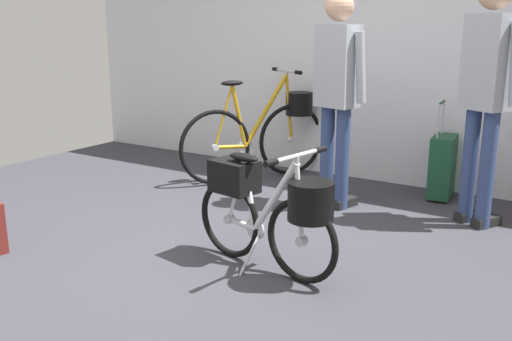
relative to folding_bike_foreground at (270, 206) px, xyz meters
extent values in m
plane|color=#38383F|center=(-0.36, -0.13, -0.41)|extent=(6.76, 6.76, 0.00)
cube|color=silver|center=(-0.36, 2.37, 0.97)|extent=(6.76, 0.10, 2.77)
torus|color=black|center=(0.24, -0.04, -0.16)|extent=(0.50, 0.12, 0.50)
cylinder|color=#B7B7BC|center=(0.24, -0.04, -0.16)|extent=(0.07, 0.06, 0.06)
torus|color=black|center=(-0.33, 0.06, -0.16)|extent=(0.50, 0.12, 0.50)
cylinder|color=#B7B7BC|center=(-0.33, 0.06, -0.16)|extent=(0.07, 0.06, 0.06)
cylinder|color=silver|center=(-0.22, 0.04, -0.16)|extent=(0.23, 0.07, 0.05)
cylinder|color=silver|center=(0.04, -0.01, 0.06)|extent=(0.35, 0.10, 0.49)
cylinder|color=silver|center=(-0.16, 0.03, 0.04)|extent=(0.13, 0.06, 0.42)
cylinder|color=silver|center=(-0.22, 0.04, -0.16)|extent=(0.22, 0.06, 0.04)
cylinder|color=silver|center=(0.22, -0.04, 0.07)|extent=(0.08, 0.04, 0.46)
cylinder|color=silver|center=(-0.27, 0.04, 0.04)|extent=(0.15, 0.05, 0.41)
ellipsoid|color=black|center=(-0.21, 0.03, 0.26)|extent=(0.23, 0.12, 0.05)
cylinder|color=#B7B7BC|center=(0.19, -0.03, 0.31)|extent=(0.03, 0.03, 0.04)
cylinder|color=#B7B7BC|center=(0.19, -0.03, 0.33)|extent=(0.10, 0.44, 0.03)
cylinder|color=black|center=(0.16, -0.25, 0.33)|extent=(0.05, 0.09, 0.04)
cylinder|color=black|center=(0.23, 0.18, 0.33)|extent=(0.05, 0.09, 0.04)
cylinder|color=#B7B7BC|center=(-0.11, 0.02, -0.17)|extent=(0.14, 0.04, 0.14)
cylinder|color=#B7B7BC|center=(-0.09, -0.08, -0.30)|extent=(0.05, 0.19, 0.24)
cylinder|color=black|center=(0.30, -0.05, 0.09)|extent=(0.30, 0.30, 0.22)
cube|color=black|center=(-0.29, 0.05, 0.13)|extent=(0.31, 0.24, 0.20)
torus|color=black|center=(-1.02, 2.08, -0.06)|extent=(0.40, 0.62, 0.70)
cylinder|color=#B7B7BC|center=(-1.02, 2.08, -0.06)|extent=(0.07, 0.08, 0.06)
torus|color=black|center=(-1.43, 1.39, -0.06)|extent=(0.40, 0.62, 0.70)
cylinder|color=#B7B7BC|center=(-1.43, 1.39, -0.06)|extent=(0.07, 0.08, 0.06)
cylinder|color=#BF8C14|center=(-1.35, 1.52, -0.07)|extent=(0.19, 0.28, 0.05)
cylinder|color=#BF8C14|center=(-1.16, 1.84, 0.25)|extent=(0.28, 0.43, 0.67)
cylinder|color=#BF8C14|center=(-1.31, 1.60, 0.21)|extent=(0.12, 0.16, 0.59)
cylinder|color=#BF8C14|center=(-1.35, 1.52, -0.07)|extent=(0.18, 0.28, 0.04)
cylinder|color=#BF8C14|center=(-1.03, 2.05, 0.26)|extent=(0.07, 0.09, 0.63)
cylinder|color=#BF8C14|center=(-1.39, 1.47, 0.22)|extent=(0.12, 0.18, 0.57)
ellipsoid|color=black|center=(-1.34, 1.54, 0.52)|extent=(0.19, 0.23, 0.05)
cylinder|color=#B7B7BC|center=(-1.05, 2.02, 0.59)|extent=(0.03, 0.03, 0.04)
cylinder|color=#B7B7BC|center=(-1.05, 2.02, 0.61)|extent=(0.39, 0.25, 0.03)
cylinder|color=black|center=(-0.86, 1.91, 0.61)|extent=(0.10, 0.08, 0.04)
cylinder|color=black|center=(-1.24, 2.14, 0.61)|extent=(0.10, 0.08, 0.04)
cylinder|color=#B7B7BC|center=(-1.27, 1.65, -0.08)|extent=(0.09, 0.13, 0.14)
cylinder|color=#B7B7BC|center=(-1.17, 1.65, -0.25)|extent=(0.17, 0.11, 0.32)
cylinder|color=black|center=(-0.97, 2.15, 0.29)|extent=(0.36, 0.36, 0.22)
cylinder|color=navy|center=(-0.15, 1.35, 0.00)|extent=(0.11, 0.11, 0.82)
cube|color=black|center=(-0.13, 1.40, -0.38)|extent=(0.15, 0.26, 0.07)
cylinder|color=navy|center=(-0.30, 1.40, 0.00)|extent=(0.11, 0.11, 0.82)
cube|color=black|center=(-0.29, 1.44, -0.38)|extent=(0.15, 0.26, 0.07)
cube|color=#999EA8|center=(-0.23, 1.37, 0.72)|extent=(0.36, 0.28, 0.63)
cylinder|color=#999EA8|center=(-0.02, 1.33, 0.72)|extent=(0.13, 0.12, 0.54)
cylinder|color=#999EA8|center=(-0.42, 1.44, 0.72)|extent=(0.10, 0.12, 0.54)
sphere|color=tan|center=(-0.23, 1.37, 1.17)|extent=(0.22, 0.22, 0.22)
cylinder|color=navy|center=(0.92, 1.50, 0.02)|extent=(0.11, 0.11, 0.86)
cube|color=black|center=(0.94, 1.54, -0.38)|extent=(0.20, 0.25, 0.07)
cylinder|color=navy|center=(0.78, 1.57, 0.02)|extent=(0.11, 0.11, 0.86)
cube|color=black|center=(0.80, 1.62, -0.38)|extent=(0.20, 0.25, 0.07)
cube|color=#999EA8|center=(0.85, 1.54, 0.78)|extent=(0.38, 0.33, 0.66)
cylinder|color=#999EA8|center=(0.67, 1.65, 0.78)|extent=(0.08, 0.11, 0.57)
cube|color=#19472D|center=(0.45, 2.08, -0.13)|extent=(0.22, 0.38, 0.52)
cylinder|color=#B7B7BC|center=(0.42, 1.96, 0.27)|extent=(0.02, 0.02, 0.28)
cylinder|color=#B7B7BC|center=(0.40, 2.19, 0.27)|extent=(0.02, 0.02, 0.28)
cylinder|color=#19472D|center=(0.41, 2.07, 0.41)|extent=(0.05, 0.23, 0.02)
cylinder|color=black|center=(0.52, 1.96, -0.39)|extent=(0.04, 0.02, 0.04)
cylinder|color=black|center=(0.49, 2.21, -0.39)|extent=(0.04, 0.02, 0.04)
camera|label=1|loc=(1.70, -2.80, 1.05)|focal=40.79mm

